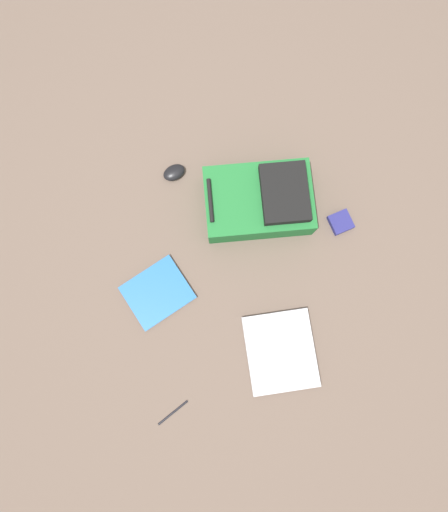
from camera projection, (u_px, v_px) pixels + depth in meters
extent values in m
plane|color=brown|center=(230.00, 263.00, 1.74)|extent=(3.63, 3.63, 0.00)
cube|color=#1E662D|center=(258.00, 201.00, 1.72)|extent=(0.38, 0.48, 0.12)
cube|color=black|center=(285.00, 193.00, 1.64)|extent=(0.27, 0.23, 0.04)
cylinder|color=black|center=(209.00, 201.00, 1.65)|extent=(0.17, 0.06, 0.02)
cube|color=#929296|center=(280.00, 351.00, 1.68)|extent=(0.35, 0.32, 0.02)
cube|color=#B7B7BC|center=(281.00, 352.00, 1.66)|extent=(0.35, 0.31, 0.01)
cube|color=silver|center=(158.00, 293.00, 1.72)|extent=(0.26, 0.28, 0.01)
cube|color=#1E5999|center=(157.00, 292.00, 1.71)|extent=(0.27, 0.29, 0.00)
ellipsoid|color=black|center=(174.00, 172.00, 1.79)|extent=(0.08, 0.11, 0.03)
cylinder|color=black|center=(173.00, 413.00, 1.65)|extent=(0.06, 0.14, 0.01)
cube|color=navy|center=(341.00, 222.00, 1.76)|extent=(0.09, 0.09, 0.03)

